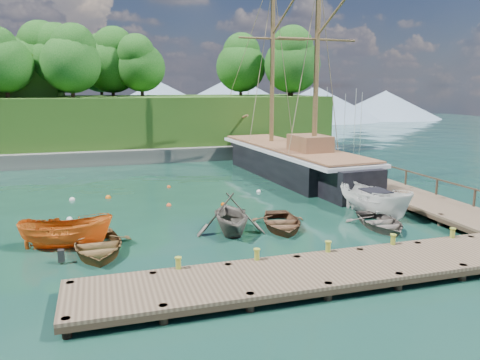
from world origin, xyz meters
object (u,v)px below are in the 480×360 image
(rowboat_2, at_px, (281,228))
(motorboat_orange, at_px, (67,248))
(cabin_boat_white, at_px, (374,215))
(rowboat_3, at_px, (380,228))
(rowboat_0, at_px, (98,253))
(schooner, at_px, (291,164))
(rowboat_1, at_px, (231,233))

(rowboat_2, relative_size, motorboat_orange, 0.97)
(cabin_boat_white, bearing_deg, motorboat_orange, 167.20)
(rowboat_3, relative_size, motorboat_orange, 0.93)
(rowboat_0, relative_size, schooner, 0.17)
(cabin_boat_white, bearing_deg, rowboat_0, 171.70)
(rowboat_2, distance_m, cabin_boat_white, 5.87)
(rowboat_2, relative_size, cabin_boat_white, 0.81)
(cabin_boat_white, bearing_deg, rowboat_1, 169.27)
(rowboat_1, xyz_separation_m, rowboat_3, (7.52, -1.47, 0.00))
(motorboat_orange, distance_m, cabin_boat_white, 16.11)
(cabin_boat_white, distance_m, schooner, 12.01)
(rowboat_1, distance_m, rowboat_3, 7.67)
(rowboat_2, xyz_separation_m, motorboat_orange, (-10.26, 0.08, 0.00))
(motorboat_orange, xyz_separation_m, schooner, (16.13, 12.55, 1.03))
(rowboat_1, distance_m, rowboat_2, 2.67)
(rowboat_2, distance_m, schooner, 13.96)
(rowboat_0, relative_size, rowboat_3, 1.13)
(rowboat_2, bearing_deg, motorboat_orange, -168.09)
(rowboat_1, bearing_deg, rowboat_0, -163.42)
(schooner, bearing_deg, cabin_boat_white, -94.31)
(rowboat_3, xyz_separation_m, motorboat_orange, (-15.11, 1.50, 0.00))
(rowboat_1, bearing_deg, schooner, 62.59)
(rowboat_1, distance_m, cabin_boat_white, 8.53)
(rowboat_2, xyz_separation_m, rowboat_3, (4.85, -1.42, 0.00))
(rowboat_0, xyz_separation_m, rowboat_1, (6.27, 1.09, 0.00))
(rowboat_0, bearing_deg, rowboat_2, 5.78)
(rowboat_0, xyz_separation_m, motorboat_orange, (-1.32, 1.12, 0.00))
(rowboat_0, xyz_separation_m, cabin_boat_white, (14.78, 1.71, 0.00))
(rowboat_1, height_order, cabin_boat_white, rowboat_1)
(rowboat_3, height_order, cabin_boat_white, cabin_boat_white)
(rowboat_3, xyz_separation_m, schooner, (1.01, 14.05, 1.03))
(rowboat_2, xyz_separation_m, schooner, (5.86, 12.63, 1.03))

